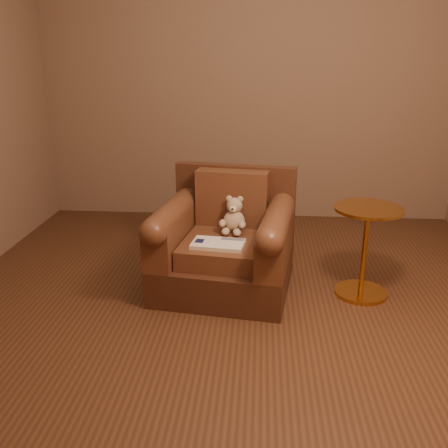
{
  "coord_description": "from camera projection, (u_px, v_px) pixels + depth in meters",
  "views": [
    {
      "loc": [
        0.13,
        -2.92,
        1.6
      ],
      "look_at": [
        -0.11,
        0.26,
        0.5
      ],
      "focal_mm": 40.0,
      "sensor_mm": 36.0,
      "label": 1
    }
  ],
  "objects": [
    {
      "name": "guidebook",
      "position": [
        218.0,
        244.0,
        3.29
      ],
      "size": [
        0.37,
        0.25,
        0.03
      ],
      "rotation": [
        0.0,
        0.0,
        -0.12
      ],
      "color": "beige",
      "rests_on": "armchair"
    },
    {
      "name": "armchair",
      "position": [
        226.0,
        244.0,
        3.52
      ],
      "size": [
        1.01,
        0.97,
        0.81
      ],
      "rotation": [
        0.0,
        0.0,
        -0.14
      ],
      "color": "#432416",
      "rests_on": "floor"
    },
    {
      "name": "floor",
      "position": [
        237.0,
        308.0,
        3.28
      ],
      "size": [
        4.0,
        4.0,
        0.0
      ],
      "primitive_type": "plane",
      "color": "#4F2E1B",
      "rests_on": "ground"
    },
    {
      "name": "side_table",
      "position": [
        365.0,
        249.0,
        3.37
      ],
      "size": [
        0.45,
        0.45,
        0.63
      ],
      "color": "#C78836",
      "rests_on": "floor"
    },
    {
      "name": "teddy_bear",
      "position": [
        234.0,
        218.0,
        3.52
      ],
      "size": [
        0.19,
        0.22,
        0.26
      ],
      "rotation": [
        0.0,
        0.0,
        -0.15
      ],
      "color": "tan",
      "rests_on": "armchair"
    },
    {
      "name": "room",
      "position": [
        240.0,
        30.0,
        2.72
      ],
      "size": [
        4.02,
        4.02,
        2.71
      ],
      "color": "#856752",
      "rests_on": "ground"
    }
  ]
}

